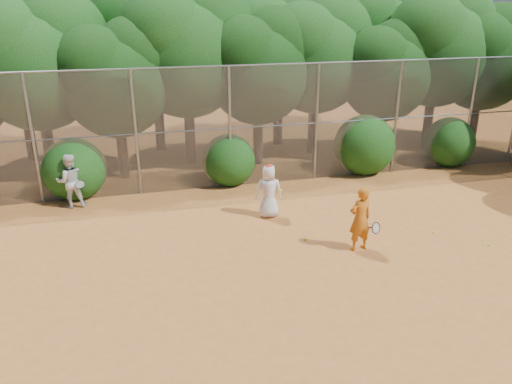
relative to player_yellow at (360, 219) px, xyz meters
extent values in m
plane|color=#AA5F26|center=(-1.23, -0.71, -0.85)|extent=(80.00, 80.00, 0.00)
cylinder|color=gray|center=(-8.23, 5.29, 1.15)|extent=(0.09, 0.09, 4.00)
cylinder|color=gray|center=(-5.23, 5.29, 1.15)|extent=(0.09, 0.09, 4.00)
cylinder|color=gray|center=(-2.23, 5.29, 1.15)|extent=(0.09, 0.09, 4.00)
cylinder|color=gray|center=(0.77, 5.29, 1.15)|extent=(0.09, 0.09, 4.00)
cylinder|color=gray|center=(3.77, 5.29, 1.15)|extent=(0.09, 0.09, 4.00)
cylinder|color=gray|center=(6.77, 5.29, 1.15)|extent=(0.09, 0.09, 4.00)
cylinder|color=gray|center=(-1.23, 5.29, 3.15)|extent=(20.00, 0.05, 0.05)
cylinder|color=gray|center=(-1.23, 5.29, 1.15)|extent=(20.00, 0.04, 0.04)
cube|color=slate|center=(-1.23, 5.29, 1.15)|extent=(20.00, 0.02, 4.00)
cylinder|color=black|center=(-8.23, 7.79, 0.41)|extent=(0.38, 0.38, 2.52)
sphere|color=#124210|center=(-8.23, 7.79, 2.88)|extent=(4.03, 4.03, 4.03)
sphere|color=#124210|center=(-7.42, 8.20, 3.89)|extent=(3.23, 3.23, 3.23)
sphere|color=#124210|center=(-8.94, 7.49, 3.69)|extent=(3.02, 3.02, 3.02)
cylinder|color=black|center=(-5.73, 7.09, 0.24)|extent=(0.36, 0.36, 2.17)
sphere|color=black|center=(-5.73, 7.09, 2.36)|extent=(3.47, 3.47, 3.47)
sphere|color=black|center=(-5.04, 7.44, 3.23)|extent=(2.78, 2.78, 2.78)
sphere|color=black|center=(-6.34, 6.83, 3.06)|extent=(2.60, 2.60, 2.60)
cylinder|color=black|center=(-3.23, 8.09, 0.48)|extent=(0.39, 0.39, 2.66)
sphere|color=#124210|center=(-3.23, 8.09, 3.09)|extent=(4.26, 4.26, 4.26)
sphere|color=#124210|center=(-2.38, 8.52, 4.15)|extent=(3.40, 3.40, 3.40)
sphere|color=#124210|center=(-3.98, 7.77, 3.94)|extent=(3.19, 3.19, 3.19)
cylinder|color=black|center=(-0.73, 7.49, 0.29)|extent=(0.37, 0.37, 2.27)
sphere|color=black|center=(-0.73, 7.49, 2.52)|extent=(3.64, 3.64, 3.64)
sphere|color=black|center=(0.00, 7.86, 3.43)|extent=(2.91, 2.91, 2.91)
sphere|color=black|center=(-1.37, 7.22, 3.25)|extent=(2.73, 2.73, 2.73)
cylinder|color=black|center=(1.77, 8.29, 0.38)|extent=(0.38, 0.38, 2.45)
sphere|color=#124210|center=(1.77, 8.29, 2.78)|extent=(3.92, 3.92, 3.92)
sphere|color=#124210|center=(2.55, 8.68, 3.76)|extent=(3.14, 3.14, 3.14)
sphere|color=#124210|center=(1.08, 8.00, 3.56)|extent=(2.94, 2.94, 2.94)
cylinder|color=black|center=(4.27, 7.29, 0.20)|extent=(0.36, 0.36, 2.10)
sphere|color=black|center=(4.27, 7.29, 2.26)|extent=(3.36, 3.36, 3.36)
sphere|color=black|center=(4.94, 7.63, 3.10)|extent=(2.69, 2.69, 2.69)
sphere|color=black|center=(3.68, 7.04, 2.93)|extent=(2.52, 2.52, 2.52)
cylinder|color=black|center=(6.77, 7.89, 0.45)|extent=(0.39, 0.39, 2.59)
sphere|color=#124210|center=(6.77, 7.89, 2.98)|extent=(4.14, 4.14, 4.14)
sphere|color=#124210|center=(7.60, 8.31, 4.02)|extent=(3.32, 3.32, 3.32)
sphere|color=#124210|center=(6.04, 7.58, 3.81)|extent=(3.11, 3.11, 3.11)
cylinder|color=black|center=(8.77, 7.59, 0.31)|extent=(0.37, 0.37, 2.31)
sphere|color=black|center=(8.77, 7.59, 2.57)|extent=(3.70, 3.70, 3.70)
sphere|color=black|center=(9.51, 7.96, 3.49)|extent=(2.96, 2.96, 2.96)
sphere|color=black|center=(8.12, 7.31, 3.31)|extent=(2.77, 2.77, 2.77)
cylinder|color=black|center=(-9.23, 10.09, 0.46)|extent=(0.39, 0.39, 2.62)
sphere|color=#124210|center=(-9.23, 10.09, 3.04)|extent=(4.20, 4.20, 4.20)
sphere|color=#124210|center=(-8.39, 10.51, 4.09)|extent=(3.36, 3.36, 3.36)
cylinder|color=black|center=(-4.23, 10.29, 0.55)|extent=(0.40, 0.40, 2.80)
sphere|color=#124210|center=(-4.23, 10.29, 3.30)|extent=(4.48, 4.48, 4.48)
sphere|color=#124210|center=(-3.33, 10.74, 4.42)|extent=(3.58, 3.58, 3.58)
sphere|color=#124210|center=(-5.01, 9.96, 4.19)|extent=(3.36, 3.36, 3.36)
cylinder|color=black|center=(0.77, 9.89, 0.41)|extent=(0.38, 0.38, 2.52)
sphere|color=#124210|center=(0.77, 9.89, 2.88)|extent=(4.03, 4.03, 4.03)
sphere|color=#124210|center=(1.58, 10.30, 3.89)|extent=(3.23, 3.23, 3.23)
sphere|color=#124210|center=(0.06, 9.59, 3.69)|extent=(3.02, 3.02, 3.02)
cylinder|color=black|center=(5.27, 10.49, 0.52)|extent=(0.40, 0.40, 2.73)
sphere|color=#124210|center=(5.27, 10.49, 3.19)|extent=(4.37, 4.37, 4.37)
sphere|color=#124210|center=(6.14, 10.93, 4.28)|extent=(3.49, 3.49, 3.49)
sphere|color=#124210|center=(4.50, 10.16, 4.07)|extent=(3.28, 3.28, 3.28)
sphere|color=#124210|center=(-7.23, 5.59, 0.15)|extent=(2.00, 2.00, 2.00)
sphere|color=#124210|center=(-2.23, 5.59, 0.05)|extent=(1.80, 1.80, 1.80)
sphere|color=#124210|center=(2.77, 5.59, 0.25)|extent=(2.20, 2.20, 2.20)
sphere|color=#124210|center=(6.27, 5.59, 0.10)|extent=(1.90, 1.90, 1.90)
imported|color=#C96B17|center=(0.00, 0.00, 0.00)|extent=(0.68, 0.50, 1.70)
torus|color=black|center=(0.35, -0.20, -0.20)|extent=(0.32, 0.22, 0.30)
cylinder|color=black|center=(0.27, 0.00, -0.27)|extent=(0.13, 0.27, 0.12)
imported|color=white|center=(-1.67, 2.53, -0.06)|extent=(0.85, 0.63, 1.58)
ellipsoid|color=red|center=(-1.67, 2.53, 0.69)|extent=(0.22, 0.22, 0.13)
sphere|color=#CAEB2A|center=(-1.37, 2.33, 0.00)|extent=(0.07, 0.07, 0.07)
imported|color=silver|center=(-7.28, 4.69, -0.01)|extent=(0.88, 0.72, 1.67)
torus|color=black|center=(-6.98, 4.39, -0.05)|extent=(0.34, 0.29, 0.22)
cylinder|color=black|center=(-6.96, 4.54, -0.21)|extent=(0.06, 0.21, 0.23)
sphere|color=#CAEB2A|center=(2.38, 0.34, -0.81)|extent=(0.07, 0.07, 0.07)
sphere|color=#CAEB2A|center=(1.44, 2.33, -0.81)|extent=(0.07, 0.07, 0.07)
sphere|color=#CAEB2A|center=(3.37, -0.66, -0.81)|extent=(0.07, 0.07, 0.07)
sphere|color=#CAEB2A|center=(-1.14, 0.78, -0.81)|extent=(0.07, 0.07, 0.07)
sphere|color=#CAEB2A|center=(1.47, 3.28, -0.81)|extent=(0.07, 0.07, 0.07)
camera|label=1|loc=(-5.27, -10.33, 5.17)|focal=35.00mm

